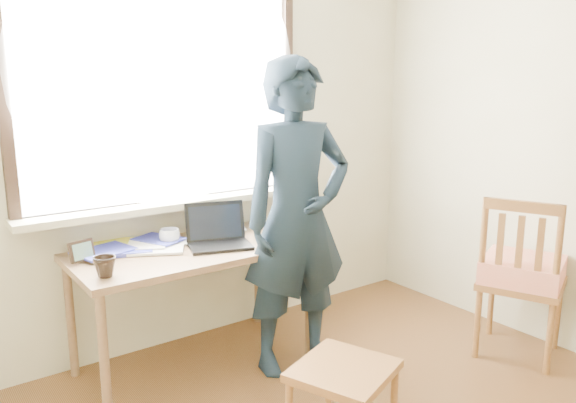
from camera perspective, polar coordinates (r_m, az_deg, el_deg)
room_shell at (r=2.10m, az=12.91°, el=11.23°), size 3.52×4.02×2.61m
desk at (r=3.29m, az=-9.65°, el=-5.91°), size 1.35×0.68×0.72m
laptop at (r=3.29m, az=-7.14°, el=-3.44°), size 0.42×0.37×0.24m
mug_white at (r=3.35m, az=-11.94°, el=-3.52°), size 0.16×0.16×0.09m
mug_dark at (r=2.89m, az=-18.10°, el=-6.32°), size 0.12×0.12×0.10m
mouse at (r=3.38m, az=-2.62°, el=-3.62°), size 0.10×0.07×0.04m
desk_clutter at (r=3.34m, az=-15.65°, el=-4.27°), size 0.67×0.45×0.03m
book_a at (r=3.37m, az=-17.06°, el=-4.32°), size 0.26×0.30×0.02m
book_b at (r=3.64m, az=-7.12°, el=-2.68°), size 0.24×0.28×0.02m
picture_frame at (r=3.15m, az=-20.22°, el=-4.88°), size 0.14×0.05×0.11m
work_chair at (r=2.62m, az=5.65°, el=-17.63°), size 0.53×0.52×0.43m
side_chair at (r=3.69m, az=22.67°, el=-6.70°), size 0.59×0.60×1.00m
person at (r=3.18m, az=0.94°, el=-1.69°), size 0.72×0.53×1.80m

